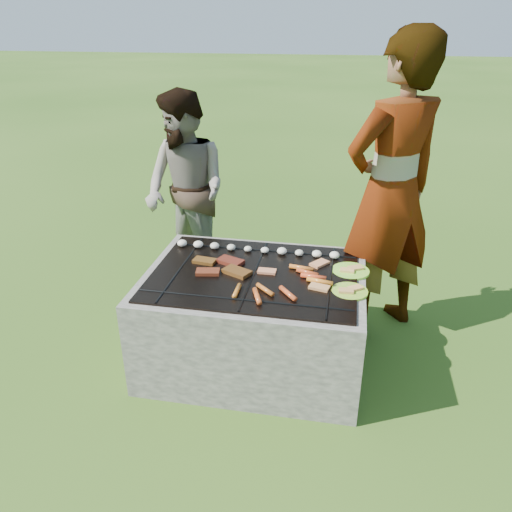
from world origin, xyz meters
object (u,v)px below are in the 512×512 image
at_px(plate_near, 350,291).
at_px(cook, 391,192).
at_px(plate_far, 351,271).
at_px(bystander, 186,192).
at_px(fire_pit, 255,320).

distance_m(plate_near, cook, 0.80).
height_order(plate_far, bystander, bystander).
bearing_deg(plate_far, fire_pit, -166.03).
relative_size(plate_near, bystander, 0.18).
bearing_deg(plate_near, bystander, 140.17).
distance_m(fire_pit, plate_far, 0.66).
xyz_separation_m(fire_pit, bystander, (-0.73, 0.96, 0.48)).
height_order(plate_far, cook, cook).
distance_m(cook, bystander, 1.57).
relative_size(fire_pit, plate_near, 4.84).
bearing_deg(cook, plate_far, 25.21).
bearing_deg(bystander, fire_pit, -19.26).
relative_size(fire_pit, plate_far, 5.53).
relative_size(plate_far, plate_near, 0.88).
height_order(plate_near, bystander, bystander).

